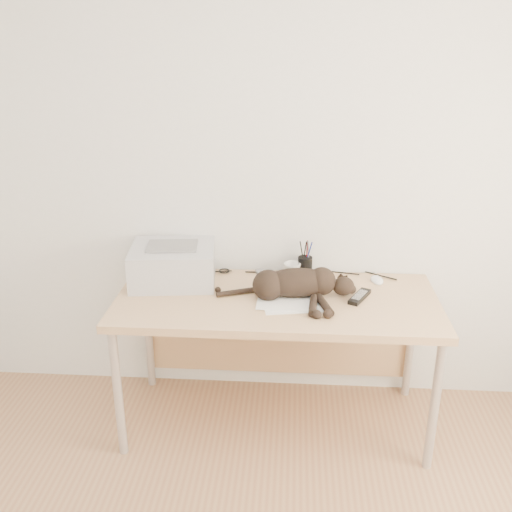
# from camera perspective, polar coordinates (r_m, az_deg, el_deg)

# --- Properties ---
(wall_back) EXTENTS (3.50, 0.00, 3.50)m
(wall_back) POSITION_cam_1_polar(r_m,az_deg,el_deg) (3.00, 2.47, 8.53)
(wall_back) COLOR white
(wall_back) RESTS_ON floor
(desk) EXTENTS (1.60, 0.70, 0.74)m
(desk) POSITION_cam_1_polar(r_m,az_deg,el_deg) (2.98, 2.11, -5.80)
(desk) COLOR tan
(desk) RESTS_ON floor
(printer) EXTENTS (0.47, 0.41, 0.20)m
(printer) POSITION_cam_1_polar(r_m,az_deg,el_deg) (3.02, -8.27, -0.78)
(printer) COLOR #B9BABF
(printer) RESTS_ON desk
(papers) EXTENTS (0.34, 0.25, 0.01)m
(papers) POSITION_cam_1_polar(r_m,az_deg,el_deg) (2.79, 3.39, -4.68)
(papers) COLOR white
(papers) RESTS_ON desk
(cat) EXTENTS (0.70, 0.33, 0.16)m
(cat) POSITION_cam_1_polar(r_m,az_deg,el_deg) (2.82, 3.72, -2.88)
(cat) COLOR black
(cat) RESTS_ON desk
(mug) EXTENTS (0.12, 0.12, 0.08)m
(mug) POSITION_cam_1_polar(r_m,az_deg,el_deg) (3.06, 3.63, -1.46)
(mug) COLOR white
(mug) RESTS_ON desk
(pen_cup) EXTENTS (0.08, 0.08, 0.20)m
(pen_cup) POSITION_cam_1_polar(r_m,az_deg,el_deg) (3.08, 4.92, -1.01)
(pen_cup) COLOR black
(pen_cup) RESTS_ON desk
(remote_grey) EXTENTS (0.11, 0.18, 0.02)m
(remote_grey) POSITION_cam_1_polar(r_m,az_deg,el_deg) (3.06, 0.80, -2.03)
(remote_grey) COLOR slate
(remote_grey) RESTS_ON desk
(remote_black) EXTENTS (0.13, 0.19, 0.02)m
(remote_black) POSITION_cam_1_polar(r_m,az_deg,el_deg) (2.87, 10.31, -4.03)
(remote_black) COLOR black
(remote_black) RESTS_ON desk
(mouse) EXTENTS (0.08, 0.12, 0.04)m
(mouse) POSITION_cam_1_polar(r_m,az_deg,el_deg) (3.09, 12.02, -2.16)
(mouse) COLOR white
(mouse) RESTS_ON desk
(cable_tangle) EXTENTS (1.36, 0.07, 0.01)m
(cable_tangle) POSITION_cam_1_polar(r_m,az_deg,el_deg) (3.12, 2.29, -1.64)
(cable_tangle) COLOR black
(cable_tangle) RESTS_ON desk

